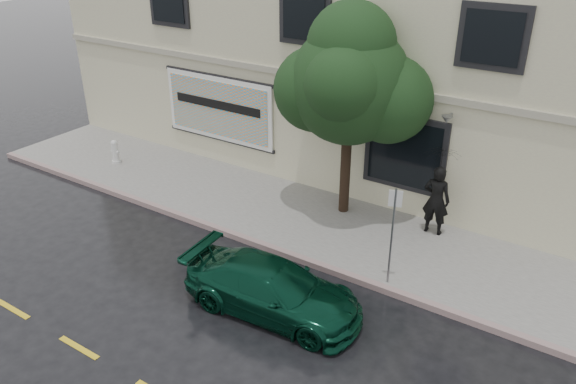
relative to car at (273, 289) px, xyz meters
The scene contains 12 objects.
ground 2.67m from the car, behind, with size 90.00×90.00×0.00m, color black.
sidewalk 4.52m from the car, 125.01° to the left, with size 20.00×3.50×0.15m, color gray.
curb 3.26m from the car, 143.19° to the left, with size 20.00×0.18×0.16m, color gray.
road_marking 4.05m from the car, 129.98° to the right, with size 19.00×0.12×0.01m, color gold.
building 10.20m from the car, 105.28° to the left, with size 20.00×8.12×7.00m.
billboard 8.01m from the car, 137.21° to the left, with size 4.30×0.16×2.20m.
car is the anchor object (origin of this frame).
pedestrian 5.19m from the car, 69.63° to the left, with size 0.69×0.45×1.90m, color black.
umbrella 5.48m from the car, 69.63° to the left, with size 0.95×0.95×0.70m, color black.
street_tree 5.68m from the car, 99.16° to the left, with size 3.12×3.12×5.22m.
fire_hydrant 9.40m from the car, 158.62° to the left, with size 0.33×0.31×0.80m.
sign_pole 2.92m from the car, 50.92° to the left, with size 0.28×0.11×2.38m.
Camera 1 is at (8.15, -8.40, 7.79)m, focal length 35.00 mm.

